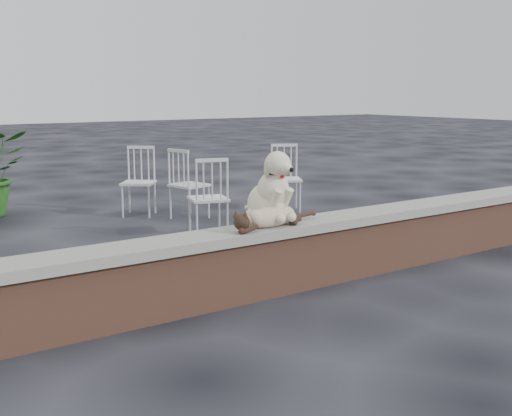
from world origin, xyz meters
TOP-DOWN VIEW (x-y plane):
  - ground at (0.00, 0.00)m, footprint 60.00×60.00m
  - brick_wall at (0.00, 0.00)m, footprint 6.00×0.30m
  - capstone at (0.00, 0.00)m, footprint 6.20×0.40m
  - dog at (-0.60, 0.11)m, footprint 0.46×0.58m
  - cat at (-0.68, -0.04)m, footprint 1.14×0.36m
  - chair_e at (0.37, 3.21)m, footprint 0.69×0.69m
  - chair_c at (0.01, 2.13)m, footprint 0.69×0.69m
  - chair_b at (-0.10, 3.80)m, footprint 0.79×0.79m
  - chair_d at (1.76, 2.93)m, footprint 0.76×0.76m

SIDE VIEW (x-z plane):
  - ground at x=0.00m, z-range 0.00..0.00m
  - brick_wall at x=0.00m, z-range 0.00..0.50m
  - chair_e at x=0.37m, z-range 0.00..0.94m
  - chair_c at x=0.01m, z-range 0.00..0.94m
  - chair_b at x=-0.10m, z-range 0.00..0.94m
  - chair_d at x=1.76m, z-range 0.00..0.94m
  - capstone at x=0.00m, z-range 0.50..0.58m
  - cat at x=-0.68m, z-range 0.58..0.77m
  - dog at x=-0.60m, z-range 0.58..1.21m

